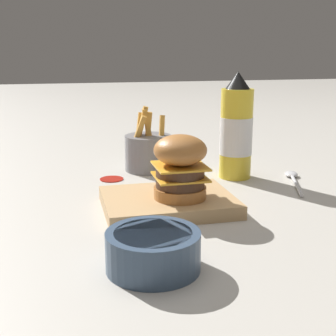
{
  "coord_description": "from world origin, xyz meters",
  "views": [
    {
      "loc": [
        0.2,
        0.79,
        0.27
      ],
      "look_at": [
        0.02,
        0.04,
        0.07
      ],
      "focal_mm": 50.0,
      "sensor_mm": 36.0,
      "label": 1
    }
  ],
  "objects": [
    {
      "name": "ketchup_bottle",
      "position": [
        -0.17,
        -0.13,
        0.1
      ],
      "size": [
        0.07,
        0.07,
        0.23
      ],
      "color": "yellow",
      "rests_on": "ground_plane"
    },
    {
      "name": "ground_plane",
      "position": [
        0.0,
        0.0,
        0.0
      ],
      "size": [
        6.0,
        6.0,
        0.0
      ],
      "primitive_type": "plane",
      "color": "#B7B2A8"
    },
    {
      "name": "serving_board",
      "position": [
        0.02,
        0.04,
        0.01
      ],
      "size": [
        0.22,
        0.17,
        0.02
      ],
      "color": "tan",
      "rests_on": "ground_plane"
    },
    {
      "name": "burger",
      "position": [
        0.0,
        0.05,
        0.08
      ],
      "size": [
        0.09,
        0.09,
        0.11
      ],
      "color": "#AD6B33",
      "rests_on": "serving_board"
    },
    {
      "name": "ketchup_puddle",
      "position": [
        0.09,
        -0.17,
        0.0
      ],
      "size": [
        0.05,
        0.05,
        0.0
      ],
      "color": "#B21E14",
      "rests_on": "ground_plane"
    },
    {
      "name": "side_bowl",
      "position": [
        0.09,
        0.26,
        0.03
      ],
      "size": [
        0.12,
        0.12,
        0.05
      ],
      "color": "#384C66",
      "rests_on": "ground_plane"
    },
    {
      "name": "fries_basket",
      "position": [
        -0.0,
        -0.23,
        0.04
      ],
      "size": [
        0.11,
        0.11,
        0.15
      ],
      "color": "slate",
      "rests_on": "ground_plane"
    },
    {
      "name": "spoon",
      "position": [
        -0.28,
        -0.08,
        0.01
      ],
      "size": [
        0.08,
        0.17,
        0.01
      ],
      "rotation": [
        0.0,
        0.0,
        4.36
      ],
      "color": "silver",
      "rests_on": "ground_plane"
    }
  ]
}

